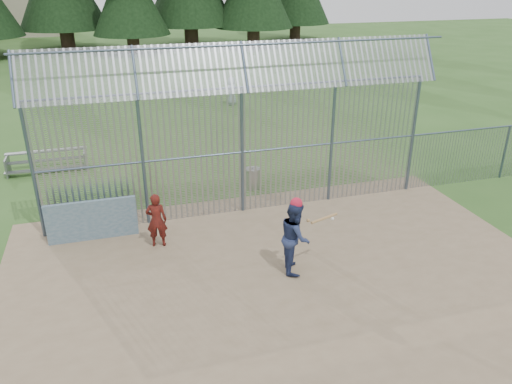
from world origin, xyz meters
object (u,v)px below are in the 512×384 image
object	(u,v)px
batter	(295,237)
bleacher	(47,161)
onlooker	(157,220)
trash_can	(253,178)
dugout_wall	(92,220)

from	to	relation	value
batter	bleacher	world-z (taller)	batter
onlooker	trash_can	bearing A→B (deg)	-127.68
dugout_wall	trash_can	world-z (taller)	dugout_wall
onlooker	bleacher	bearing A→B (deg)	-52.07
dugout_wall	bleacher	xyz separation A→B (m)	(-1.72, 6.12, -0.21)
onlooker	bleacher	world-z (taller)	onlooker
batter	trash_can	xyz separation A→B (m)	(0.46, 5.41, -0.59)
dugout_wall	batter	world-z (taller)	batter
dugout_wall	bleacher	size ratio (longest dim) A/B	0.83
dugout_wall	trash_can	xyz separation A→B (m)	(5.43, 2.27, -0.24)
onlooker	trash_can	world-z (taller)	onlooker
trash_can	dugout_wall	bearing A→B (deg)	-157.27
dugout_wall	batter	size ratio (longest dim) A/B	1.32
batter	bleacher	bearing A→B (deg)	50.40
dugout_wall	onlooker	world-z (taller)	onlooker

